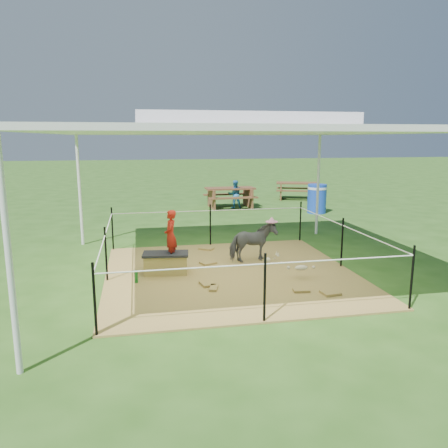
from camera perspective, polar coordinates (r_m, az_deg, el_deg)
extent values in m
plane|color=#2D5919|center=(8.30, 0.82, -6.56)|extent=(90.00, 90.00, 0.00)
cube|color=brown|center=(8.29, 0.82, -6.46)|extent=(4.60, 4.60, 0.03)
cylinder|color=silver|center=(10.88, -18.33, 4.13)|extent=(0.07, 0.07, 2.60)
cylinder|color=silver|center=(11.76, 12.18, 4.94)|extent=(0.07, 0.07, 2.60)
cylinder|color=silver|center=(5.06, -26.29, -4.05)|extent=(0.07, 0.07, 2.60)
cube|color=white|center=(7.90, 0.87, 11.99)|extent=(6.30, 6.30, 0.08)
cube|color=white|center=(7.91, 0.88, 13.08)|extent=(3.30, 3.30, 0.22)
cylinder|color=black|center=(10.19, -14.37, -0.65)|extent=(0.04, 0.04, 1.00)
cylinder|color=black|center=(10.31, -1.80, -0.16)|extent=(0.04, 0.04, 1.00)
cylinder|color=black|center=(10.90, 9.94, 0.29)|extent=(0.04, 0.04, 1.00)
cylinder|color=black|center=(8.01, -15.16, -3.89)|extent=(0.04, 0.04, 1.00)
cylinder|color=black|center=(8.89, 15.16, -2.40)|extent=(0.04, 0.04, 1.00)
cylinder|color=black|center=(5.87, -16.54, -9.53)|extent=(0.04, 0.04, 1.00)
cylinder|color=black|center=(6.07, 5.34, -8.39)|extent=(0.04, 0.04, 1.00)
cylinder|color=black|center=(7.03, 23.33, -6.53)|extent=(0.04, 0.04, 1.00)
cylinder|color=white|center=(10.25, -1.81, 1.75)|extent=(4.50, 0.02, 0.02)
cylinder|color=white|center=(5.96, 5.40, -5.22)|extent=(4.50, 0.02, 0.02)
cylinder|color=white|center=(8.82, 15.28, -0.19)|extent=(0.02, 4.50, 0.02)
cylinder|color=white|center=(7.93, -15.28, -1.44)|extent=(0.02, 4.50, 0.02)
cube|color=#A3893B|center=(8.28, -7.60, -5.22)|extent=(0.83, 0.49, 0.35)
cube|color=black|center=(8.22, -7.63, -3.90)|extent=(0.89, 0.54, 0.04)
imported|color=#AD1C10|center=(8.12, -7.01, -0.79)|extent=(0.27, 0.37, 0.95)
cylinder|color=#176A1F|center=(7.85, -11.40, -6.76)|extent=(0.07, 0.07, 0.22)
imported|color=#48484D|center=(8.93, 3.78, -2.41)|extent=(1.02, 0.63, 0.81)
cylinder|color=pink|center=(8.84, 3.82, 0.50)|extent=(0.25, 0.25, 0.12)
cylinder|color=blue|center=(15.23, 12.04, 3.25)|extent=(0.83, 0.83, 0.98)
cube|color=#53351C|center=(16.08, 0.78, 3.47)|extent=(1.82, 1.33, 0.74)
cube|color=brown|center=(18.59, 9.47, 4.31)|extent=(1.99, 1.70, 0.71)
imported|color=teal|center=(15.96, 1.41, 3.91)|extent=(0.50, 0.39, 1.02)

